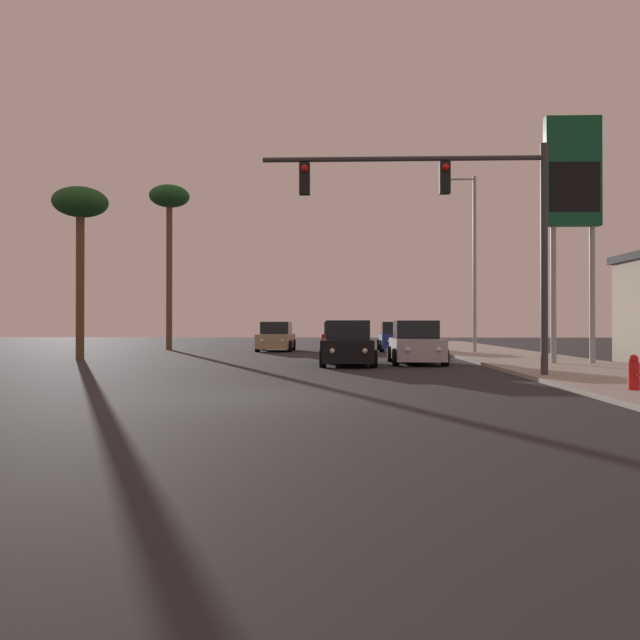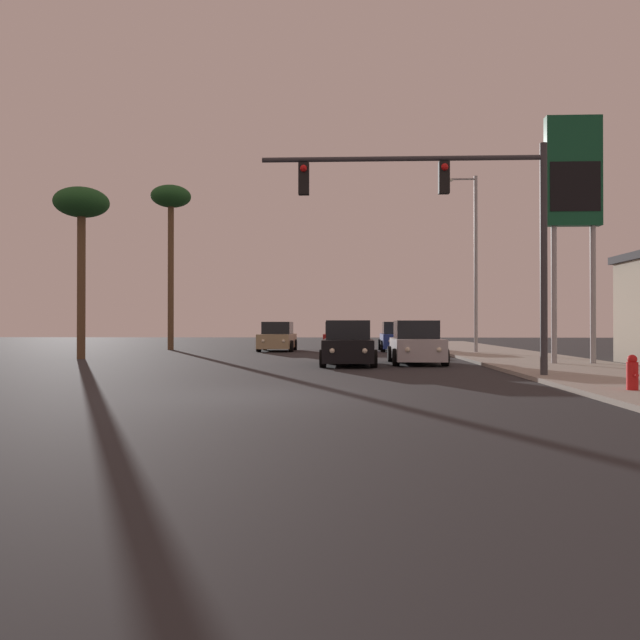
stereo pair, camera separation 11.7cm
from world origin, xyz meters
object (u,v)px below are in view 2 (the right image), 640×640
at_px(car_red, 340,338).
at_px(fire_hydrant, 632,373).
at_px(traffic_light_mast, 460,210).
at_px(gas_station_sign, 573,185).
at_px(car_black, 348,345).
at_px(car_blue, 397,338).
at_px(car_tan, 277,338).
at_px(car_silver, 416,344).
at_px(palm_tree_near, 81,211).
at_px(palm_tree_mid, 171,207).
at_px(street_lamp, 473,254).

relative_size(car_red, fire_hydrant, 5.68).
bearing_deg(traffic_light_mast, gas_station_sign, 46.34).
height_order(car_red, gas_station_sign, gas_station_sign).
distance_m(car_red, traffic_light_mast, 19.36).
xyz_separation_m(car_black, fire_hydrant, (6.05, -9.78, -0.27)).
relative_size(car_blue, car_black, 1.00).
xyz_separation_m(car_blue, car_tan, (-6.90, -0.29, 0.00)).
relative_size(car_silver, car_tan, 1.00).
bearing_deg(traffic_light_mast, palm_tree_near, 147.43).
xyz_separation_m(car_red, palm_tree_near, (-11.41, -9.09, 5.82)).
relative_size(car_blue, car_silver, 1.00).
xyz_separation_m(fire_hydrant, palm_tree_mid, (-16.64, 23.52, 8.15)).
height_order(car_blue, car_red, same).
xyz_separation_m(traffic_light_mast, fire_hydrant, (2.94, -4.00, -4.28)).
bearing_deg(gas_station_sign, traffic_light_mast, -133.66).
relative_size(car_black, gas_station_sign, 0.48).
relative_size(traffic_light_mast, palm_tree_near, 1.05).
distance_m(car_tan, street_lamp, 11.93).
bearing_deg(car_tan, car_red, -171.55).
distance_m(traffic_light_mast, palm_tree_near, 17.78).
height_order(fire_hydrant, palm_tree_near, palm_tree_near).
xyz_separation_m(car_blue, traffic_light_mast, (0.19, -18.47, 4.00)).
relative_size(car_silver, palm_tree_near, 0.57).
bearing_deg(car_tan, fire_hydrant, 115.92).
relative_size(car_red, palm_tree_near, 0.57).
relative_size(car_tan, palm_tree_mid, 0.44).
bearing_deg(car_red, car_tan, 7.30).
height_order(car_blue, palm_tree_mid, palm_tree_mid).
relative_size(car_silver, car_red, 1.00).
distance_m(car_blue, fire_hydrant, 22.69).
bearing_deg(car_black, car_blue, -102.56).
distance_m(car_silver, car_tan, 13.24).
height_order(car_tan, traffic_light_mast, traffic_light_mast).
xyz_separation_m(car_tan, fire_hydrant, (10.04, -22.18, -0.27)).
bearing_deg(palm_tree_near, car_black, -17.62).
bearing_deg(street_lamp, palm_tree_mid, 163.27).
bearing_deg(fire_hydrant, car_blue, 97.94).
bearing_deg(car_blue, car_silver, 89.46).
bearing_deg(street_lamp, car_red, 148.37).
relative_size(car_tan, traffic_light_mast, 0.54).
relative_size(street_lamp, palm_tree_near, 1.18).
bearing_deg(car_tan, gas_station_sign, 135.07).
xyz_separation_m(car_blue, fire_hydrant, (3.13, -22.47, -0.27)).
height_order(gas_station_sign, fire_hydrant, gas_station_sign).
bearing_deg(gas_station_sign, car_red, 122.91).
relative_size(car_black, fire_hydrant, 5.68).
bearing_deg(car_black, palm_tree_mid, -52.00).
relative_size(fire_hydrant, palm_tree_near, 0.10).
height_order(car_red, palm_tree_near, palm_tree_near).
height_order(palm_tree_mid, palm_tree_near, palm_tree_mid).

